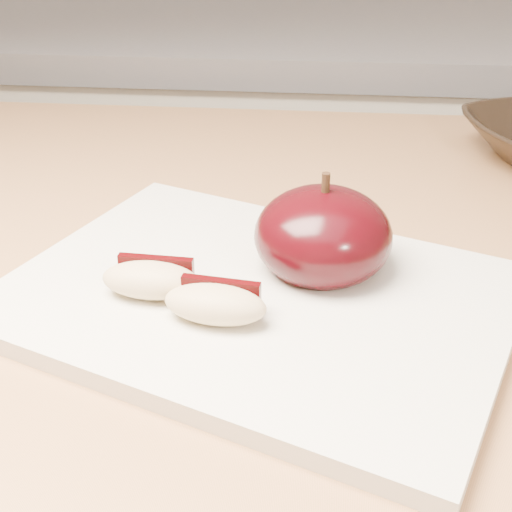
{
  "coord_description": "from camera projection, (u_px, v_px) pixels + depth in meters",
  "views": [
    {
      "loc": [
        0.06,
        0.02,
        1.15
      ],
      "look_at": [
        0.02,
        0.4,
        0.94
      ],
      "focal_mm": 50.0,
      "sensor_mm": 36.0,
      "label": 1
    }
  ],
  "objects": [
    {
      "name": "cutting_board",
      "position": [
        256.0,
        298.0,
        0.46
      ],
      "size": [
        0.38,
        0.33,
        0.01
      ],
      "primitive_type": "cube",
      "rotation": [
        0.0,
        0.0,
        -0.38
      ],
      "color": "silver",
      "rests_on": "island_counter"
    },
    {
      "name": "apple_half",
      "position": [
        323.0,
        236.0,
        0.47
      ],
      "size": [
        0.11,
        0.11,
        0.08
      ],
      "rotation": [
        0.0,
        0.0,
        -0.22
      ],
      "color": "black",
      "rests_on": "cutting_board"
    },
    {
      "name": "apple_wedge_b",
      "position": [
        216.0,
        303.0,
        0.42
      ],
      "size": [
        0.07,
        0.04,
        0.02
      ],
      "rotation": [
        0.0,
        0.0,
        -0.13
      ],
      "color": "tan",
      "rests_on": "cutting_board"
    },
    {
      "name": "apple_wedge_a",
      "position": [
        151.0,
        279.0,
        0.45
      ],
      "size": [
        0.06,
        0.03,
        0.02
      ],
      "rotation": [
        0.0,
        0.0,
        -0.06
      ],
      "color": "tan",
      "rests_on": "cutting_board"
    },
    {
      "name": "back_cabinet",
      "position": [
        286.0,
        267.0,
        1.36
      ],
      "size": [
        2.4,
        0.62,
        0.94
      ],
      "color": "silver",
      "rests_on": "ground"
    }
  ]
}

